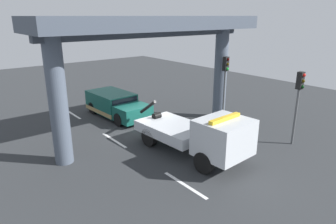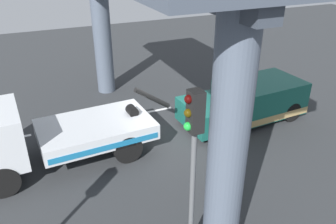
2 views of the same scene
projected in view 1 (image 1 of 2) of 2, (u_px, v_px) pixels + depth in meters
The scene contains 9 objects.
ground_plane at pixel (147, 132), 18.29m from camera, with size 60.00×40.00×0.10m, color #2D3033.
lane_stripe_west at pixel (73, 114), 21.40m from camera, with size 2.60×0.16×0.01m, color silver.
lane_stripe_mid at pixel (114, 140), 16.93m from camera, with size 2.60×0.16×0.01m, color silver.
lane_stripe_east at pixel (185, 185), 12.46m from camera, with size 2.60×0.16×0.01m, color silver.
tow_truck_white at pixel (200, 134), 14.58m from camera, with size 7.31×2.70×2.46m.
towed_van_green at pixel (116, 105), 20.85m from camera, with size 5.31×2.46×1.58m.
overpass_structure at pixel (154, 36), 15.91m from camera, with size 3.60×12.79×6.68m.
traffic_light_near at pixel (225, 75), 19.23m from camera, with size 0.39×0.32×4.23m.
traffic_light_far at pixel (299, 92), 15.56m from camera, with size 0.39×0.32×3.97m.
Camera 1 is at (14.12, -9.63, 6.69)m, focal length 32.15 mm.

